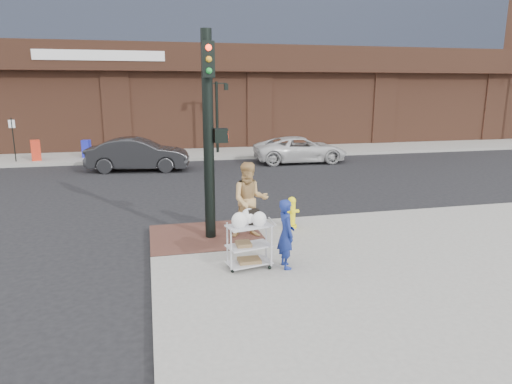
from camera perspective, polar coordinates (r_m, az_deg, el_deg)
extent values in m
plane|color=black|center=(11.01, -2.48, -7.46)|extent=(220.00, 220.00, 0.00)
cube|color=gray|center=(44.69, 5.55, 8.09)|extent=(65.00, 36.00, 0.15)
cube|color=#4F2C25|center=(11.71, -6.23, -5.44)|extent=(2.80, 2.40, 0.01)
cube|color=slate|center=(64.04, 28.80, 16.07)|extent=(14.00, 20.00, 18.00)
cylinder|color=black|center=(26.48, -4.89, 9.27)|extent=(0.16, 0.16, 4.00)
cube|color=black|center=(26.43, -4.98, 13.39)|extent=(1.20, 0.06, 0.06)
cube|color=black|center=(26.35, -6.18, 12.93)|extent=(0.22, 0.22, 0.35)
cube|color=black|center=(26.51, -3.76, 12.97)|extent=(0.22, 0.22, 0.35)
cylinder|color=black|center=(26.11, -28.05, 5.77)|extent=(0.05, 0.05, 2.20)
cylinder|color=black|center=(11.09, -5.96, 6.75)|extent=(0.26, 0.26, 5.00)
cube|color=black|center=(11.13, -4.43, 7.06)|extent=(0.32, 0.28, 0.34)
cube|color=#FF260C|center=(11.15, -3.61, 7.08)|extent=(0.02, 0.18, 0.22)
cube|color=black|center=(10.77, -5.99, 16.16)|extent=(0.28, 0.18, 0.80)
imported|color=navy|center=(9.48, 3.79, -5.23)|extent=(0.36, 0.54, 1.47)
imported|color=tan|center=(11.33, -0.78, -1.02)|extent=(1.00, 0.82, 1.90)
imported|color=black|center=(22.10, -14.51, 4.57)|extent=(4.84, 2.29, 1.53)
imported|color=silver|center=(23.93, 5.56, 5.31)|extent=(4.90, 2.41, 1.34)
cube|color=#B4B4BA|center=(9.38, -0.87, -4.26)|extent=(0.99, 0.68, 0.03)
cube|color=#B4B4BA|center=(9.52, -0.86, -6.74)|extent=(0.99, 0.68, 0.03)
cube|color=#B4B4BA|center=(9.65, -0.85, -8.81)|extent=(0.99, 0.68, 0.03)
cube|color=black|center=(9.40, -0.34, -3.20)|extent=(0.22, 0.14, 0.32)
cube|color=brown|center=(9.48, -1.57, -6.51)|extent=(0.30, 0.34, 0.08)
cube|color=brown|center=(9.63, -0.85, -8.53)|extent=(0.46, 0.36, 0.07)
cylinder|color=yellow|center=(12.33, 4.44, -4.28)|extent=(0.28, 0.28, 0.08)
cylinder|color=yellow|center=(12.23, 4.47, -2.66)|extent=(0.20, 0.20, 0.62)
sphere|color=yellow|center=(12.14, 4.50, -1.11)|extent=(0.22, 0.22, 0.22)
cylinder|color=yellow|center=(12.21, 4.48, -2.44)|extent=(0.40, 0.09, 0.09)
cube|color=red|center=(26.06, -25.82, 4.71)|extent=(0.53, 0.50, 1.05)
cube|color=#1A21AD|center=(26.12, -20.43, 5.08)|extent=(0.48, 0.46, 0.94)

